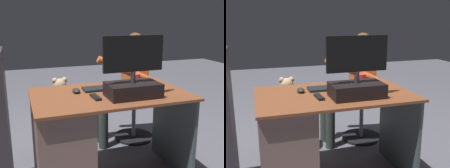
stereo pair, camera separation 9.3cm
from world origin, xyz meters
The scene contains 11 objects.
ground_plane centered at (0.00, 0.00, 0.00)m, with size 10.00×10.00×0.00m, color #575660.
desk centered at (0.32, 0.33, 0.40)m, with size 1.21×0.75×0.75m.
monitor centered at (-0.13, 0.47, 0.88)m, with size 0.47×0.24×0.46m.
keyboard centered at (-0.03, 0.20, 0.76)m, with size 0.42×0.14×0.02m, color black.
computer_mouse centered at (0.25, 0.23, 0.77)m, with size 0.06×0.10×0.04m, color #26271F.
cup centered at (-0.28, 0.19, 0.81)m, with size 0.08×0.08×0.11m, color red.
tv_remote centered at (0.15, 0.42, 0.76)m, with size 0.04×0.15×0.02m, color black.
office_chair_teddy centered at (0.30, -0.28, 0.27)m, with size 0.47×0.47×0.47m.
teddy_bear centered at (0.30, -0.29, 0.60)m, with size 0.22×0.22×0.31m.
visitor_chair centered at (-0.51, -0.35, 0.28)m, with size 0.43×0.43×0.47m.
person centered at (-0.42, -0.34, 0.69)m, with size 0.57×0.50×1.18m.
Camera 2 is at (0.60, 2.34, 1.35)m, focal length 44.40 mm.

